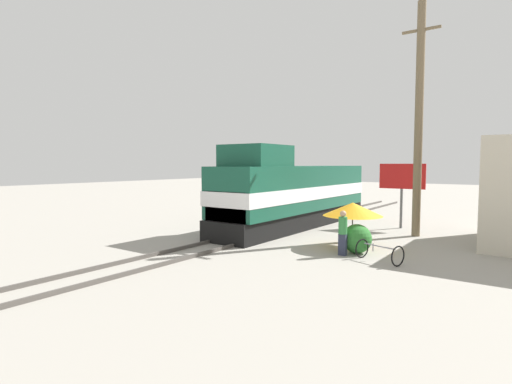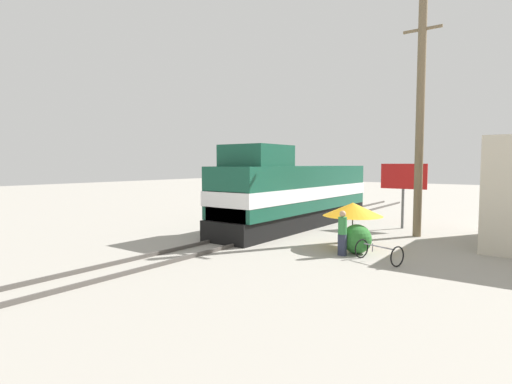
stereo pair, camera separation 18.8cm
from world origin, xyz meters
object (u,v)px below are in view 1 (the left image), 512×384
Objects in this scene: locomotive at (293,194)px; vendor_umbrella at (353,209)px; person_bystander at (343,231)px; bicycle at (379,252)px; billboard_sign at (402,180)px; utility_pole at (419,119)px.

locomotive reaches higher than vendor_umbrella.
vendor_umbrella is 1.43× the size of person_bystander.
bicycle is at bearing -38.05° from locomotive.
person_bystander is (0.28, -1.66, -0.69)m from vendor_umbrella.
vendor_umbrella is 1.82m from person_bystander.
locomotive is 3.72× the size of billboard_sign.
bicycle is (1.59, -8.46, -2.36)m from billboard_sign.
billboard_sign reaches higher than vendor_umbrella.
vendor_umbrella is 2.90m from bicycle.
utility_pole is at bearing -157.85° from bicycle.
vendor_umbrella is at bearing -108.91° from utility_pole.
bicycle is (1.80, -1.88, -1.28)m from vendor_umbrella.
vendor_umbrella is (-1.53, -4.47, -4.13)m from utility_pole.
locomotive is at bearing -108.33° from bicycle.
locomotive reaches higher than bicycle.
billboard_sign is 8.93m from bicycle.
bicycle is at bearing -46.24° from vendor_umbrella.
billboard_sign is at bearing -149.67° from bicycle.
utility_pole reaches higher than vendor_umbrella.
utility_pole is 6.27m from vendor_umbrella.
utility_pole is at bearing 71.09° from vendor_umbrella.
billboard_sign reaches higher than person_bystander.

